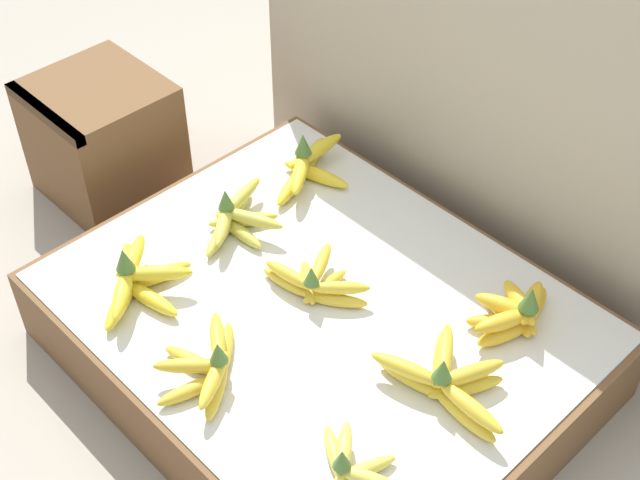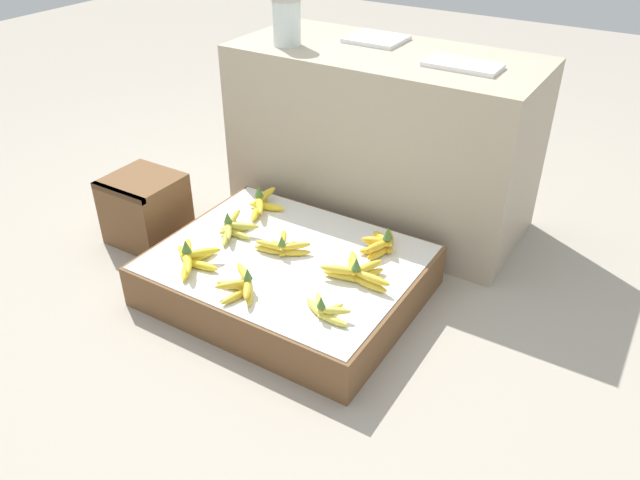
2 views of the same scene
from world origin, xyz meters
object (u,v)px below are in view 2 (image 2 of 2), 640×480
object	(u,v)px
banana_bunch_front_midleft	(242,285)
banana_bunch_front_midright	(326,310)
banana_bunch_middle_midleft	(282,246)
banana_bunch_middle_midright	(358,272)
foam_tray_white	(463,65)
glass_jar	(287,21)
banana_bunch_back_left	(262,203)
wooden_crate	(146,209)
banana_bunch_front_left	(192,258)
banana_bunch_middle_left	(233,227)
banana_bunch_back_midright	(381,244)

from	to	relation	value
banana_bunch_front_midleft	banana_bunch_front_midright	bearing A→B (deg)	6.84
banana_bunch_front_midleft	banana_bunch_middle_midleft	size ratio (longest dim) A/B	1.01
banana_bunch_middle_midright	foam_tray_white	distance (m)	0.90
glass_jar	banana_bunch_front_midleft	bearing A→B (deg)	-66.32
banana_bunch_back_left	foam_tray_white	bearing A→B (deg)	34.92
wooden_crate	banana_bunch_middle_midleft	bearing A→B (deg)	0.15
banana_bunch_front_left	banana_bunch_middle_midright	size ratio (longest dim) A/B	0.89
banana_bunch_front_midright	banana_bunch_middle_left	bearing A→B (deg)	157.02
banana_bunch_front_left	banana_bunch_back_left	xyz separation A→B (m)	(-0.03, 0.47, 0.00)
banana_bunch_back_midright	banana_bunch_front_midleft	bearing A→B (deg)	-121.60
banana_bunch_front_midleft	banana_bunch_middle_midright	world-z (taller)	banana_bunch_middle_midright
wooden_crate	banana_bunch_front_midright	size ratio (longest dim) A/B	1.53
banana_bunch_middle_midleft	banana_bunch_back_midright	distance (m)	0.38
banana_bunch_middle_left	banana_bunch_middle_midleft	bearing A→B (deg)	-2.04
banana_bunch_front_midright	banana_bunch_middle_midright	size ratio (longest dim) A/B	0.74
banana_bunch_middle_midleft	banana_bunch_middle_midright	size ratio (longest dim) A/B	0.81
wooden_crate	banana_bunch_middle_midright	world-z (taller)	wooden_crate
banana_bunch_back_midright	glass_jar	bearing A→B (deg)	150.36
glass_jar	banana_bunch_front_left	bearing A→B (deg)	-81.48
banana_bunch_middle_left	glass_jar	xyz separation A→B (m)	(-0.11, 0.58, 0.67)
banana_bunch_front_left	banana_bunch_middle_midleft	distance (m)	0.34
banana_bunch_middle_midright	foam_tray_white	size ratio (longest dim) A/B	0.91
banana_bunch_middle_midleft	banana_bunch_middle_left	bearing A→B (deg)	177.96
wooden_crate	glass_jar	xyz separation A→B (m)	(0.37, 0.59, 0.73)
wooden_crate	banana_bunch_middle_left	bearing A→B (deg)	1.28
banana_bunch_middle_midleft	glass_jar	distance (m)	0.97
glass_jar	wooden_crate	bearing A→B (deg)	-121.64
banana_bunch_front_midright	banana_bunch_middle_left	size ratio (longest dim) A/B	0.86
banana_bunch_front_left	banana_bunch_middle_midleft	size ratio (longest dim) A/B	1.11
wooden_crate	banana_bunch_back_midright	xyz separation A→B (m)	(1.04, 0.21, 0.06)
wooden_crate	banana_bunch_back_left	xyz separation A→B (m)	(0.46, 0.23, 0.06)
banana_bunch_front_midleft	banana_bunch_front_midright	size ratio (longest dim) A/B	1.11
banana_bunch_middle_left	banana_bunch_back_midright	size ratio (longest dim) A/B	1.06
wooden_crate	banana_bunch_front_midright	world-z (taller)	wooden_crate
wooden_crate	banana_bunch_back_midright	bearing A→B (deg)	11.24
banana_bunch_front_midright	banana_bunch_middle_left	world-z (taller)	banana_bunch_middle_left
banana_bunch_front_left	banana_bunch_middle_midright	world-z (taller)	banana_bunch_front_left
banana_bunch_middle_left	banana_bunch_middle_midright	xyz separation A→B (m)	(0.58, -0.01, 0.00)
banana_bunch_back_left	banana_bunch_middle_left	bearing A→B (deg)	-85.01
banana_bunch_front_midright	banana_bunch_back_midright	xyz separation A→B (m)	(-0.02, 0.45, 0.01)
banana_bunch_front_midleft	banana_bunch_middle_left	distance (m)	0.39
banana_bunch_back_left	banana_bunch_front_left	bearing A→B (deg)	-86.43
banana_bunch_middle_left	foam_tray_white	bearing A→B (deg)	46.88
banana_bunch_middle_midleft	glass_jar	world-z (taller)	glass_jar
glass_jar	foam_tray_white	xyz separation A→B (m)	(0.75, 0.09, -0.09)
banana_bunch_front_midright	banana_bunch_middle_midright	bearing A→B (deg)	92.45
banana_bunch_front_left	foam_tray_white	world-z (taller)	foam_tray_white
banana_bunch_front_midright	glass_jar	world-z (taller)	glass_jar
foam_tray_white	banana_bunch_middle_midleft	bearing A→B (deg)	-119.45
banana_bunch_middle_midleft	banana_bunch_back_midright	bearing A→B (deg)	32.97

